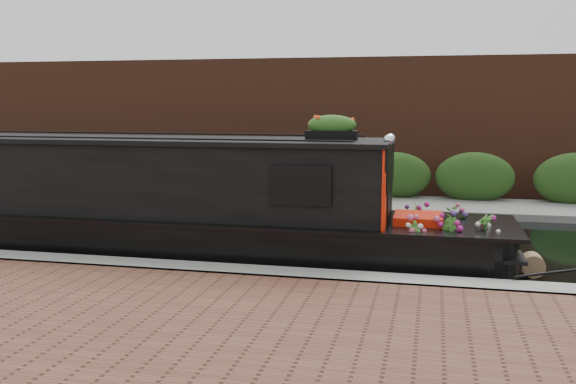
# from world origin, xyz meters

# --- Properties ---
(ground) EXTENTS (80.00, 80.00, 0.00)m
(ground) POSITION_xyz_m (0.00, 0.00, 0.00)
(ground) COLOR black
(ground) RESTS_ON ground
(near_bank_coping) EXTENTS (40.00, 0.60, 0.50)m
(near_bank_coping) POSITION_xyz_m (0.00, -3.30, 0.00)
(near_bank_coping) COLOR gray
(near_bank_coping) RESTS_ON ground
(far_bank_path) EXTENTS (40.00, 2.40, 0.34)m
(far_bank_path) POSITION_xyz_m (0.00, 4.20, 0.00)
(far_bank_path) COLOR slate
(far_bank_path) RESTS_ON ground
(far_hedge) EXTENTS (40.00, 1.10, 2.80)m
(far_hedge) POSITION_xyz_m (0.00, 5.10, 0.00)
(far_hedge) COLOR #224316
(far_hedge) RESTS_ON ground
(far_brick_wall) EXTENTS (40.00, 1.00, 8.00)m
(far_brick_wall) POSITION_xyz_m (0.00, 7.20, 0.00)
(far_brick_wall) COLOR #542C1C
(far_brick_wall) RESTS_ON ground
(narrowboat) EXTENTS (11.54, 2.08, 2.73)m
(narrowboat) POSITION_xyz_m (-1.50, -1.76, 0.80)
(narrowboat) COLOR black
(narrowboat) RESTS_ON ground
(rope_fender) EXTENTS (0.36, 0.36, 0.36)m
(rope_fender) POSITION_xyz_m (4.75, -1.76, 0.18)
(rope_fender) COLOR #896948
(rope_fender) RESTS_ON ground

